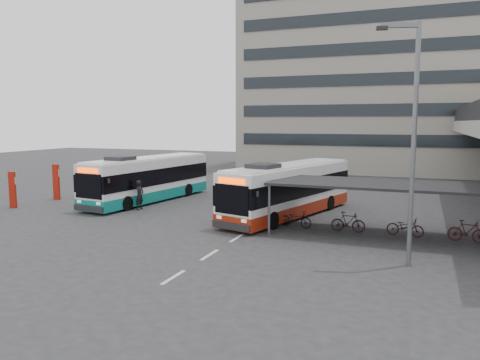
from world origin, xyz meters
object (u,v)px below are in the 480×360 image
(pedestrian, at_px, (140,195))
(bus_teal, at_px, (149,179))
(bus_main, at_px, (289,190))
(lamp_post, at_px, (411,130))

(pedestrian, bearing_deg, bus_teal, 21.04)
(bus_teal, xyz_separation_m, pedestrian, (1.22, -2.98, -0.59))
(bus_main, bearing_deg, pedestrian, -155.22)
(bus_main, height_order, pedestrian, bus_main)
(bus_teal, xyz_separation_m, lamp_post, (17.01, -9.07, 3.59))
(bus_teal, distance_m, pedestrian, 3.28)
(bus_teal, height_order, pedestrian, bus_teal)
(pedestrian, height_order, lamp_post, lamp_post)
(bus_main, xyz_separation_m, lamp_post, (6.66, -7.61, 3.61))
(bus_main, distance_m, pedestrian, 9.27)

